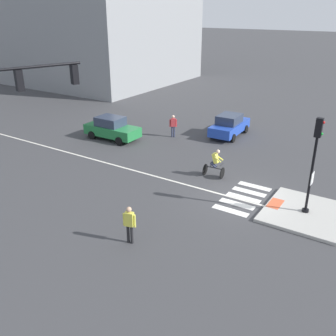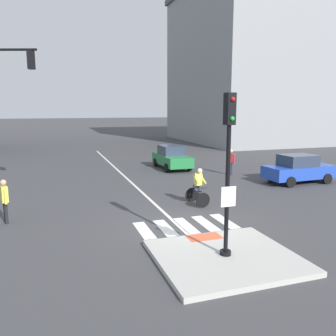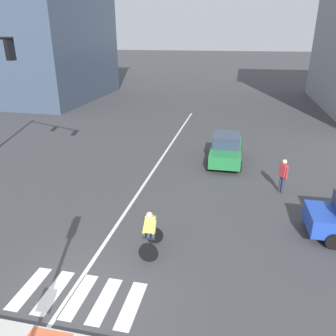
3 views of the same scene
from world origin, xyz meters
name	(u,v)px [view 1 (image 1 of 3)]	position (x,y,z in m)	size (l,w,h in m)	color
ground_plane	(243,198)	(0.00, 0.00, 0.00)	(300.00, 300.00, 0.00)	#3D3D3F
traffic_island	(305,213)	(0.00, -3.09, 0.07)	(3.90, 3.55, 0.15)	#B2AFA8
tactile_pad_front	(275,203)	(0.00, -1.66, 0.15)	(1.10, 0.60, 0.01)	#DB5B38
signal_pole	(314,158)	(0.00, -3.09, 2.86)	(0.44, 0.38, 4.50)	black
crosswalk_stripe_a	(230,211)	(-1.58, -0.02, 0.00)	(0.44, 1.80, 0.01)	silver
crosswalk_stripe_b	(237,204)	(-0.79, -0.02, 0.00)	(0.44, 1.80, 0.01)	silver
crosswalk_stripe_c	(243,198)	(0.00, -0.02, 0.00)	(0.44, 1.80, 0.01)	silver
crosswalk_stripe_d	(249,192)	(0.79, -0.02, 0.00)	(0.44, 1.80, 0.01)	silver
crosswalk_stripe_e	(255,186)	(1.58, -0.02, 0.00)	(0.44, 1.80, 0.01)	silver
lane_centre_line	(94,160)	(-0.27, 10.00, 0.00)	(0.14, 28.00, 0.01)	silver
building_corner_right	(97,0)	(21.70, 29.13, 9.78)	(19.47, 20.25, 19.51)	gray
car_green_eastbound_far	(112,128)	(3.52, 11.72, 0.81)	(1.89, 4.13, 1.64)	#237A3D
car_blue_cross_right	(229,125)	(8.87, 4.84, 0.81)	(4.15, 1.94, 1.64)	#2347B7
cyclist	(215,163)	(1.52, 2.38, 0.87)	(0.73, 1.13, 1.68)	black
pedestrian_at_curb_left	(129,222)	(-6.28, 2.35, 0.98)	(0.31, 0.53, 1.67)	black
pedestrian_waiting_far_side	(173,124)	(6.32, 8.20, 0.98)	(0.39, 0.46, 1.67)	#2D334C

